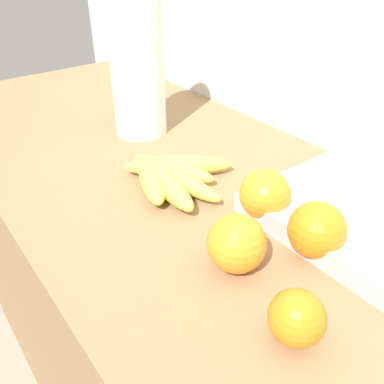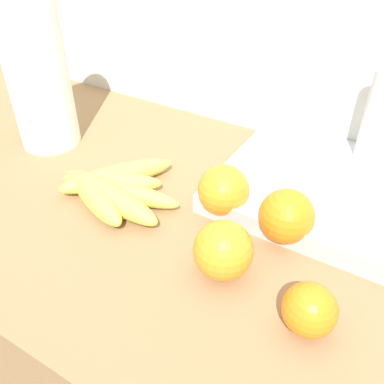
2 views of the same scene
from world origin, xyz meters
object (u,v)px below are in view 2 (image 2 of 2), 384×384
(orange_far_right, at_px, (224,190))
(orange_right, at_px, (310,310))
(orange_back_right, at_px, (287,216))
(banana_bunch, at_px, (111,189))
(orange_front, at_px, (223,250))
(paper_towel_roll, at_px, (37,71))
(sink_basin, at_px, (342,191))

(orange_far_right, bearing_deg, orange_right, -37.23)
(orange_back_right, relative_size, orange_right, 1.25)
(banana_bunch, distance_m, orange_back_right, 0.29)
(orange_far_right, bearing_deg, orange_back_right, -4.19)
(orange_back_right, xyz_separation_m, orange_front, (-0.05, -0.11, -0.00))
(orange_back_right, xyz_separation_m, orange_far_right, (-0.11, 0.01, 0.00))
(orange_right, height_order, paper_towel_roll, paper_towel_roll)
(orange_back_right, bearing_deg, orange_far_right, 175.81)
(orange_right, height_order, sink_basin, sink_basin)
(orange_far_right, height_order, sink_basin, sink_basin)
(orange_front, relative_size, orange_far_right, 0.99)
(banana_bunch, distance_m, orange_far_right, 0.19)
(banana_bunch, xyz_separation_m, orange_far_right, (0.18, 0.07, 0.02))
(orange_back_right, distance_m, orange_front, 0.12)
(orange_front, distance_m, paper_towel_roll, 0.50)
(orange_right, distance_m, sink_basin, 0.27)
(orange_far_right, bearing_deg, sink_basin, 38.92)
(banana_bunch, bearing_deg, orange_right, -11.82)
(orange_right, xyz_separation_m, sink_basin, (-0.03, 0.27, -0.01))
(banana_bunch, distance_m, orange_front, 0.24)
(orange_front, xyz_separation_m, paper_towel_roll, (-0.47, 0.13, 0.11))
(orange_front, distance_m, orange_far_right, 0.13)
(orange_back_right, relative_size, paper_towel_roll, 0.25)
(banana_bunch, bearing_deg, orange_front, -11.85)
(banana_bunch, bearing_deg, paper_towel_roll, 159.82)
(orange_far_right, distance_m, orange_right, 0.24)
(orange_front, relative_size, sink_basin, 0.21)
(orange_far_right, relative_size, paper_towel_roll, 0.25)
(orange_back_right, bearing_deg, orange_front, -113.10)
(paper_towel_roll, bearing_deg, orange_far_right, -2.39)
(orange_far_right, height_order, paper_towel_roll, paper_towel_roll)
(orange_back_right, height_order, orange_far_right, same)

